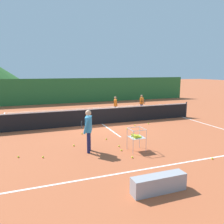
{
  "coord_description": "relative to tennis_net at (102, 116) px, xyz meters",
  "views": [
    {
      "loc": [
        -4.03,
        -12.45,
        3.13
      ],
      "look_at": [
        0.21,
        -1.12,
        0.91
      ],
      "focal_mm": 36.05,
      "sensor_mm": 36.0,
      "label": 1
    }
  ],
  "objects": [
    {
      "name": "tennis_ball_3",
      "position": [
        -2.37,
        -3.4,
        -0.47
      ],
      "size": [
        0.07,
        0.07,
        0.07
      ],
      "primitive_type": "sphere",
      "color": "yellow",
      "rests_on": "ground"
    },
    {
      "name": "line_baseline_near",
      "position": [
        0.0,
        -6.45,
        -0.5
      ],
      "size": [
        11.6,
        0.08,
        0.01
      ],
      "primitive_type": "cube",
      "color": "white",
      "rests_on": "ground"
    },
    {
      "name": "windscreen_fence",
      "position": [
        0.0,
        9.57,
        0.71
      ],
      "size": [
        25.52,
        0.08,
        2.43
      ],
      "primitive_type": "cube",
      "color": "#286B33",
      "rests_on": "ground"
    },
    {
      "name": "tennis_ball_6",
      "position": [
        -0.61,
        -4.14,
        -0.47
      ],
      "size": [
        0.07,
        0.07,
        0.07
      ],
      "primitive_type": "sphere",
      "color": "yellow",
      "rests_on": "ground"
    },
    {
      "name": "ground_plane",
      "position": [
        0.0,
        0.0,
        -0.5
      ],
      "size": [
        120.0,
        120.0,
        0.0
      ],
      "primitive_type": "plane",
      "color": "#B25633"
    },
    {
      "name": "tennis_ball_4",
      "position": [
        0.87,
        -1.63,
        -0.47
      ],
      "size": [
        0.07,
        0.07,
        0.07
      ],
      "primitive_type": "sphere",
      "color": "yellow",
      "rests_on": "ground"
    },
    {
      "name": "student_1",
      "position": [
        4.04,
        2.66,
        0.3
      ],
      "size": [
        0.51,
        0.68,
        1.33
      ],
      "color": "navy",
      "rests_on": "ground"
    },
    {
      "name": "line_service_center",
      "position": [
        0.0,
        0.0,
        -0.5
      ],
      "size": [
        0.08,
        5.75,
        0.01
      ],
      "primitive_type": "cube",
      "color": "white",
      "rests_on": "ground"
    },
    {
      "name": "line_baseline_far",
      "position": [
        0.0,
        6.07,
        -0.5
      ],
      "size": [
        11.6,
        0.08,
        0.01
      ],
      "primitive_type": "cube",
      "color": "white",
      "rests_on": "ground"
    },
    {
      "name": "tennis_ball_0",
      "position": [
        2.57,
        -0.99,
        -0.47
      ],
      "size": [
        0.07,
        0.07,
        0.07
      ],
      "primitive_type": "sphere",
      "color": "yellow",
      "rests_on": "ground"
    },
    {
      "name": "tennis_ball_1",
      "position": [
        2.02,
        -6.56,
        -0.47
      ],
      "size": [
        0.07,
        0.07,
        0.07
      ],
      "primitive_type": "sphere",
      "color": "yellow",
      "rests_on": "ground"
    },
    {
      "name": "student_0",
      "position": [
        1.77,
        2.35,
        0.3
      ],
      "size": [
        0.42,
        0.53,
        1.34
      ],
      "color": "navy",
      "rests_on": "ground"
    },
    {
      "name": "courtside_bench",
      "position": [
        -0.98,
        -7.79,
        -0.27
      ],
      "size": [
        1.5,
        0.36,
        0.46
      ],
      "primitive_type": "cube",
      "color": "#99999E",
      "rests_on": "ground"
    },
    {
      "name": "tennis_ball_11",
      "position": [
        -4.52,
        -3.95,
        -0.47
      ],
      "size": [
        0.07,
        0.07,
        0.07
      ],
      "primitive_type": "sphere",
      "color": "yellow",
      "rests_on": "ground"
    },
    {
      "name": "tennis_ball_10",
      "position": [
        -0.63,
        -5.45,
        -0.47
      ],
      "size": [
        0.07,
        0.07,
        0.07
      ],
      "primitive_type": "sphere",
      "color": "yellow",
      "rests_on": "ground"
    },
    {
      "name": "tennis_ball_5",
      "position": [
        -1.63,
        -1.72,
        -0.47
      ],
      "size": [
        0.07,
        0.07,
        0.07
      ],
      "primitive_type": "sphere",
      "color": "yellow",
      "rests_on": "ground"
    },
    {
      "name": "tennis_ball_9",
      "position": [
        -0.71,
        -4.63,
        -0.47
      ],
      "size": [
        0.07,
        0.07,
        0.07
      ],
      "primitive_type": "sphere",
      "color": "yellow",
      "rests_on": "ground"
    },
    {
      "name": "instructor",
      "position": [
        -1.94,
        -4.24,
        0.5
      ],
      "size": [
        0.47,
        0.83,
        1.66
      ],
      "color": "#191E4C",
      "rests_on": "ground"
    },
    {
      "name": "tennis_net",
      "position": [
        0.0,
        0.0,
        0.0
      ],
      "size": [
        12.2,
        0.08,
        1.05
      ],
      "color": "#333338",
      "rests_on": "ground"
    },
    {
      "name": "tennis_ball_8",
      "position": [
        -0.8,
        -3.03,
        -0.47
      ],
      "size": [
        0.07,
        0.07,
        0.07
      ],
      "primitive_type": "sphere",
      "color": "yellow",
      "rests_on": "ground"
    },
    {
      "name": "line_sideline_east",
      "position": [
        5.8,
        0.0,
        -0.5
      ],
      "size": [
        0.08,
        12.52,
        0.01
      ],
      "primitive_type": "cube",
      "color": "white",
      "rests_on": "ground"
    },
    {
      "name": "ball_cart",
      "position": [
        -0.15,
        -4.79,
        0.09
      ],
      "size": [
        0.58,
        0.58,
        0.9
      ],
      "color": "#B7B7BC",
      "rests_on": "ground"
    },
    {
      "name": "tennis_ball_2",
      "position": [
        -3.67,
        -4.29,
        -0.47
      ],
      "size": [
        0.07,
        0.07,
        0.07
      ],
      "primitive_type": "sphere",
      "color": "yellow",
      "rests_on": "ground"
    },
    {
      "name": "tennis_ball_7",
      "position": [
        1.61,
        -1.11,
        -0.47
      ],
      "size": [
        0.07,
        0.07,
        0.07
      ],
      "primitive_type": "sphere",
      "color": "yellow",
      "rests_on": "ground"
    }
  ]
}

